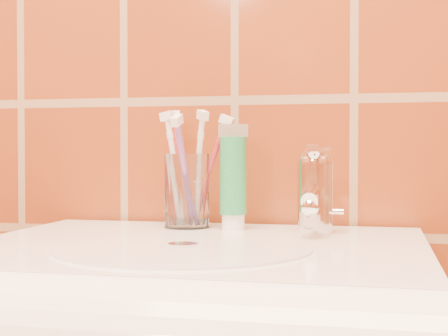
# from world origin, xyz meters

# --- Properties ---
(glass_tumbler) EXTENTS (0.08, 0.08, 0.11)m
(glass_tumbler) POSITION_xyz_m (-0.05, 1.12, 0.90)
(glass_tumbler) COLOR white
(glass_tumbler) RESTS_ON pedestal_sink
(toothpaste_tube) EXTENTS (0.04, 0.04, 0.15)m
(toothpaste_tube) POSITION_xyz_m (0.02, 1.11, 0.92)
(toothpaste_tube) COLOR white
(toothpaste_tube) RESTS_ON pedestal_sink
(faucet) EXTENTS (0.05, 0.11, 0.12)m
(faucet) POSITION_xyz_m (0.14, 1.09, 0.91)
(faucet) COLOR white
(faucet) RESTS_ON pedestal_sink
(toothbrush_0) EXTENTS (0.09, 0.10, 0.18)m
(toothbrush_0) POSITION_xyz_m (-0.04, 1.11, 0.93)
(toothbrush_0) COLOR white
(toothbrush_0) RESTS_ON glass_tumbler
(toothbrush_1) EXTENTS (0.10, 0.14, 0.20)m
(toothbrush_1) POSITION_xyz_m (-0.07, 1.14, 0.94)
(toothbrush_1) COLOR #A32522
(toothbrush_1) RESTS_ON glass_tumbler
(toothbrush_2) EXTENTS (0.11, 0.10, 0.17)m
(toothbrush_2) POSITION_xyz_m (-0.02, 1.12, 0.93)
(toothbrush_2) COLOR #C22938
(toothbrush_2) RESTS_ON glass_tumbler
(toothbrush_3) EXTENTS (0.08, 0.07, 0.18)m
(toothbrush_3) POSITION_xyz_m (-0.07, 1.11, 0.94)
(toothbrush_3) COLOR silver
(toothbrush_3) RESTS_ON glass_tumbler
(toothbrush_4) EXTENTS (0.05, 0.14, 0.19)m
(toothbrush_4) POSITION_xyz_m (-0.05, 1.09, 0.93)
(toothbrush_4) COLOR #864DA5
(toothbrush_4) RESTS_ON glass_tumbler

